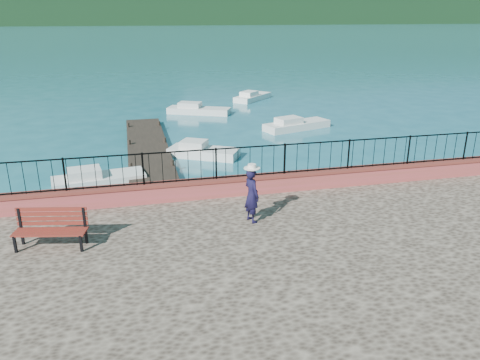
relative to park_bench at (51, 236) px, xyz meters
name	(u,v)px	position (x,y,z in m)	size (l,w,h in m)	color
ground	(257,292)	(4.84, -1.31, -1.49)	(2000.00, 2000.00, 0.00)	#19596B
parapet	(226,187)	(4.84, 2.39, 0.00)	(28.00, 0.46, 0.58)	#AF3F48
railing	(226,163)	(4.84, 2.39, 0.76)	(27.00, 0.05, 0.95)	black
dock	(149,157)	(2.84, 10.69, -1.34)	(2.00, 16.00, 0.30)	#2D231C
far_forest	(126,9)	(4.84, 298.69, 7.51)	(900.00, 60.00, 18.00)	black
companion_hill	(309,19)	(224.84, 558.69, -1.49)	(448.00, 384.00, 180.00)	#142D23
park_bench	(51,236)	(0.00, 0.00, 0.00)	(1.80, 0.91, 0.96)	black
person	(252,195)	(5.13, 0.34, 0.47)	(0.56, 0.37, 1.53)	black
hat	(252,166)	(5.13, 0.34, 1.29)	(0.44, 0.44, 0.12)	white
boat_0	(99,176)	(0.68, 7.65, -1.09)	(3.62, 1.30, 0.80)	silver
boat_1	(204,149)	(5.45, 10.66, -1.09)	(3.37, 1.30, 0.80)	silver
boat_2	(297,122)	(11.86, 15.10, -1.09)	(4.19, 1.30, 0.80)	silver
boat_4	(199,108)	(6.80, 21.01, -1.09)	(4.32, 1.30, 0.80)	silver
boat_5	(253,95)	(11.85, 25.41, -1.09)	(3.88, 1.30, 0.80)	white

